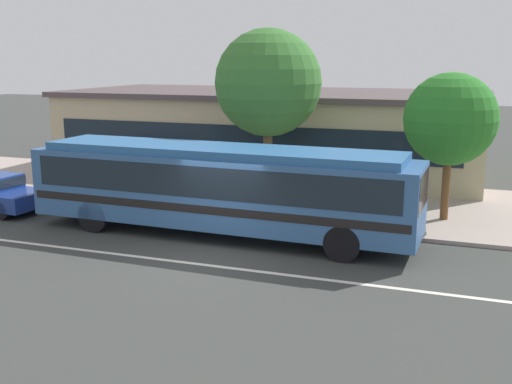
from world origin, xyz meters
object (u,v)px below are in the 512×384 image
(transit_bus, at_px, (220,184))
(pedestrian_walking_along_curb, at_px, (372,188))
(pedestrian_waiting_near_sign, at_px, (169,174))
(street_tree_near_stop, at_px, (268,83))
(street_tree_mid_block, at_px, (450,119))

(transit_bus, bearing_deg, pedestrian_walking_along_curb, 40.78)
(pedestrian_waiting_near_sign, distance_m, street_tree_near_stop, 4.93)
(transit_bus, height_order, pedestrian_waiting_near_sign, transit_bus)
(pedestrian_waiting_near_sign, bearing_deg, pedestrian_walking_along_curb, 3.10)
(street_tree_mid_block, bearing_deg, pedestrian_waiting_near_sign, -175.46)
(pedestrian_walking_along_curb, relative_size, street_tree_near_stop, 0.26)
(pedestrian_walking_along_curb, xyz_separation_m, street_tree_mid_block, (2.33, 0.37, 2.32))
(transit_bus, height_order, street_tree_near_stop, street_tree_near_stop)
(transit_bus, distance_m, street_tree_near_stop, 5.49)
(pedestrian_waiting_near_sign, bearing_deg, transit_bus, -42.40)
(pedestrian_waiting_near_sign, relative_size, pedestrian_walking_along_curb, 1.06)
(street_tree_mid_block, bearing_deg, transit_bus, -148.82)
(street_tree_near_stop, bearing_deg, pedestrian_waiting_near_sign, -153.78)
(pedestrian_waiting_near_sign, distance_m, street_tree_mid_block, 10.01)
(street_tree_near_stop, height_order, street_tree_mid_block, street_tree_near_stop)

